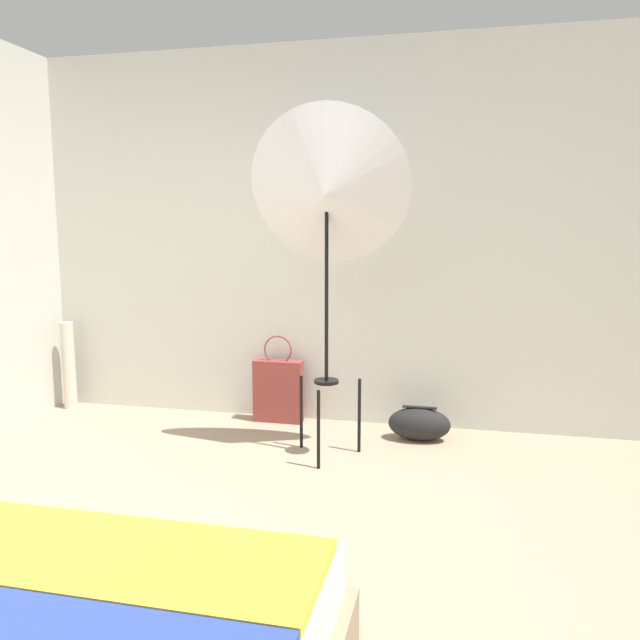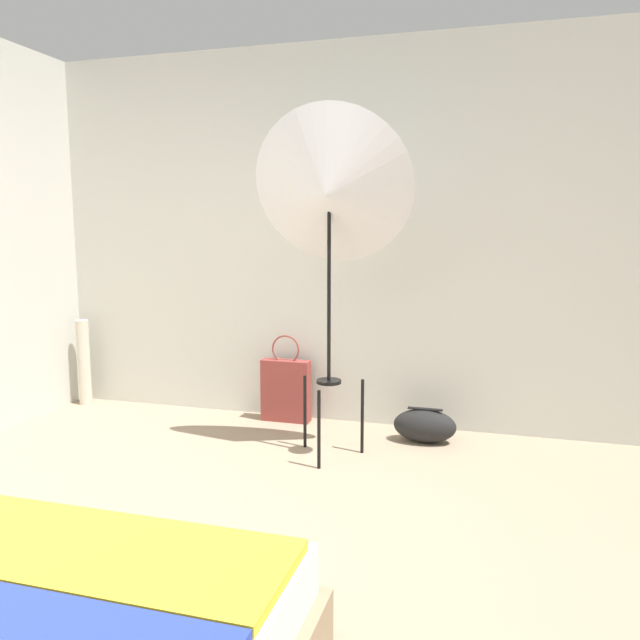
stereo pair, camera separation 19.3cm
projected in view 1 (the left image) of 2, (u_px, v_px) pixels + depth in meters
name	position (u px, v px, depth m)	size (l,w,h in m)	color
ground_plane	(78.00, 637.00, 2.10)	(14.00, 14.00, 0.00)	gray
wall_back	(285.00, 237.00, 4.39)	(8.00, 0.05, 2.60)	beige
photo_umbrella	(327.00, 192.00, 3.55)	(0.96, 0.52, 2.05)	black
tote_bag	(278.00, 390.00, 4.41)	(0.35, 0.10, 0.62)	brown
duffel_bag	(419.00, 424.00, 4.03)	(0.40, 0.21, 0.22)	black
paper_roll	(69.00, 365.00, 4.73)	(0.10, 0.10, 0.66)	beige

